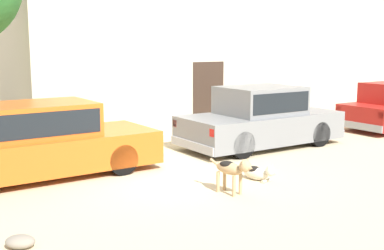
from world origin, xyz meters
name	(u,v)px	position (x,y,z in m)	size (l,w,h in m)	color
ground_plane	(160,173)	(0.00, 0.00, 0.00)	(80.00, 80.00, 0.00)	#CCB78E
parked_sedan_nearest	(41,140)	(-2.13, 1.04, 0.73)	(4.77, 2.03, 1.48)	#D15619
parked_sedan_second	(261,117)	(3.47, 1.04, 0.76)	(4.44, 1.96, 1.56)	slate
apartment_block	(218,3)	(5.91, 6.60, 4.11)	(15.02, 5.65, 8.22)	beige
stray_dog_spotted	(258,172)	(1.37, -1.47, 0.16)	(0.37, 0.94, 0.36)	beige
stray_dog_tan	(232,169)	(0.41, -1.94, 0.46)	(0.36, 0.99, 0.70)	tan
rubble_pile	(20,242)	(-3.32, -2.41, 0.09)	(0.39, 0.28, 0.18)	gray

